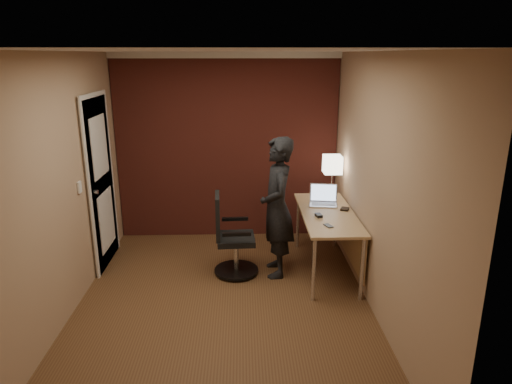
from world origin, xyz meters
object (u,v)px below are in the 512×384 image
desk_lamp (332,165)px  person (277,208)px  desk (333,223)px  wallet (345,209)px  laptop (323,199)px  mouse (319,215)px  phone (328,226)px  office_chair (231,240)px

desk_lamp → person: person is taller
desk → wallet: size_ratio=13.64×
laptop → wallet: laptop is taller
mouse → desk_lamp: bearing=57.0°
desk_lamp → phone: 1.13m
desk_lamp → wallet: 0.65m
desk → person: person is taller
wallet → person: 0.81m
desk → mouse: mouse is taller
desk_lamp → person: 1.03m
wallet → desk: bearing=-151.5°
laptop → office_chair: bearing=-162.0°
laptop → mouse: laptop is taller
laptop → phone: (-0.07, -0.75, -0.06)m
wallet → person: person is taller
mouse → phone: 0.30m
mouse → office_chair: 1.05m
laptop → desk_lamp: bearing=61.6°
phone → wallet: bearing=39.2°
desk → phone: (-0.14, -0.44, 0.13)m
desk_lamp → wallet: size_ratio=4.86×
desk → phone: bearing=-108.2°
laptop → wallet: (0.21, -0.24, -0.05)m
phone → person: person is taller
desk → mouse: 0.29m
mouse → wallet: size_ratio=0.91×
desk_lamp → mouse: size_ratio=5.35×
office_chair → person: (0.53, 0.00, 0.39)m
laptop → person: person is taller
desk → office_chair: bearing=-177.7°
mouse → laptop: bearing=62.0°
mouse → office_chair: size_ratio=0.11×
desk_lamp → office_chair: 1.59m
office_chair → wallet: bearing=5.4°
mouse → desk: bearing=24.0°
desk_lamp → mouse: desk_lamp is taller
laptop → person: bearing=-148.5°
desk → office_chair: 1.20m
phone → person: 0.65m
phone → office_chair: bearing=137.9°
mouse → phone: (0.06, -0.29, -0.01)m
desk_lamp → office_chair: desk_lamp is taller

